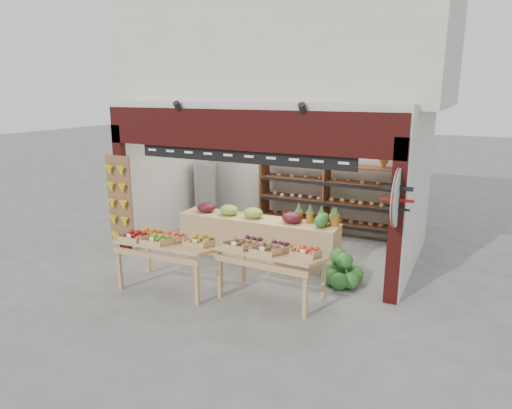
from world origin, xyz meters
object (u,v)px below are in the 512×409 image
object	(u,v)px
display_table_left	(165,242)
display_table_right	(269,251)
watermelon_pile	(341,272)
mid_counter	(257,236)
back_shelving	(326,187)
cardboard_stack	(232,232)
refrigerator	(213,193)

from	to	relation	value
display_table_left	display_table_right	distance (m)	1.82
display_table_right	watermelon_pile	world-z (taller)	display_table_right
mid_counter	display_table_right	world-z (taller)	mid_counter
back_shelving	cardboard_stack	bearing A→B (deg)	-141.33
refrigerator	cardboard_stack	distance (m)	1.60
display_table_right	cardboard_stack	bearing A→B (deg)	131.33
cardboard_stack	display_table_left	distance (m)	2.65
back_shelving	watermelon_pile	distance (m)	2.92
cardboard_stack	watermelon_pile	xyz separation A→B (m)	(2.83, -1.15, -0.00)
mid_counter	watermelon_pile	size ratio (longest dim) A/B	4.36
cardboard_stack	display_table_left	world-z (taller)	display_table_left
watermelon_pile	display_table_left	bearing A→B (deg)	-152.00
display_table_left	watermelon_pile	bearing A→B (deg)	28.00
refrigerator	display_table_left	bearing A→B (deg)	-67.40
mid_counter	watermelon_pile	distance (m)	1.98
refrigerator	watermelon_pile	size ratio (longest dim) A/B	2.17
back_shelving	display_table_left	distance (m)	4.28
back_shelving	display_table_right	distance (m)	3.57
display_table_right	watermelon_pile	bearing A→B (deg)	48.10
mid_counter	refrigerator	bearing A→B (deg)	141.47
display_table_right	watermelon_pile	xyz separation A→B (m)	(0.92, 1.03, -0.58)
display_table_left	cardboard_stack	bearing A→B (deg)	93.06
mid_counter	display_table_left	distance (m)	2.14
back_shelving	display_table_right	world-z (taller)	back_shelving
display_table_right	refrigerator	bearing A→B (deg)	133.48
cardboard_stack	display_table_right	distance (m)	2.95
watermelon_pile	mid_counter	bearing A→B (deg)	164.49
cardboard_stack	display_table_left	xyz separation A→B (m)	(0.14, -2.58, 0.58)
refrigerator	mid_counter	size ratio (longest dim) A/B	0.50
refrigerator	display_table_right	bearing A→B (deg)	-42.95
back_shelving	display_table_left	size ratio (longest dim) A/B	1.90
display_table_right	display_table_left	bearing A→B (deg)	-167.10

